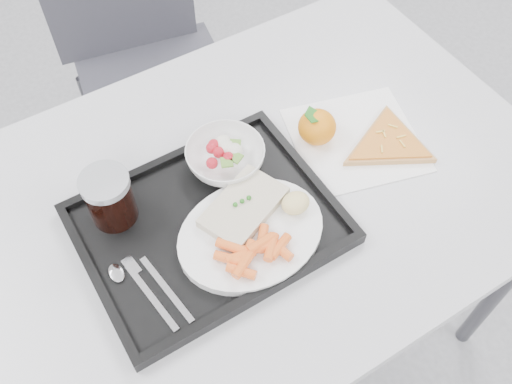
{
  "coord_description": "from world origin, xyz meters",
  "views": [
    {
      "loc": [
        -0.31,
        -0.25,
        1.65
      ],
      "look_at": [
        0.01,
        0.27,
        0.77
      ],
      "focal_mm": 40.0,
      "sensor_mm": 36.0,
      "label": 1
    }
  ],
  "objects_px": {
    "dinner_plate": "(251,234)",
    "pizza_slice": "(389,143)",
    "table": "(246,209)",
    "chair": "(142,49)",
    "cola_glass": "(109,197)",
    "tray": "(208,225)",
    "salad_bowl": "(225,157)",
    "tangerine": "(317,127)"
  },
  "relations": [
    {
      "from": "pizza_slice",
      "to": "table",
      "type": "bearing_deg",
      "value": 169.05
    },
    {
      "from": "table",
      "to": "dinner_plate",
      "type": "bearing_deg",
      "value": -116.19
    },
    {
      "from": "table",
      "to": "dinner_plate",
      "type": "height_order",
      "value": "dinner_plate"
    },
    {
      "from": "chair",
      "to": "cola_glass",
      "type": "xyz_separation_m",
      "value": [
        -0.31,
        -0.64,
        0.28
      ]
    },
    {
      "from": "tray",
      "to": "dinner_plate",
      "type": "height_order",
      "value": "dinner_plate"
    },
    {
      "from": "chair",
      "to": "tray",
      "type": "height_order",
      "value": "chair"
    },
    {
      "from": "salad_bowl",
      "to": "tray",
      "type": "bearing_deg",
      "value": -133.58
    },
    {
      "from": "tangerine",
      "to": "dinner_plate",
      "type": "bearing_deg",
      "value": -150.16
    },
    {
      "from": "table",
      "to": "dinner_plate",
      "type": "xyz_separation_m",
      "value": [
        -0.05,
        -0.1,
        0.09
      ]
    },
    {
      "from": "salad_bowl",
      "to": "tangerine",
      "type": "relative_size",
      "value": 1.73
    },
    {
      "from": "chair",
      "to": "cola_glass",
      "type": "distance_m",
      "value": 0.77
    },
    {
      "from": "tray",
      "to": "table",
      "type": "bearing_deg",
      "value": 19.87
    },
    {
      "from": "salad_bowl",
      "to": "pizza_slice",
      "type": "distance_m",
      "value": 0.33
    },
    {
      "from": "table",
      "to": "tangerine",
      "type": "bearing_deg",
      "value": 10.65
    },
    {
      "from": "salad_bowl",
      "to": "pizza_slice",
      "type": "relative_size",
      "value": 0.66
    },
    {
      "from": "tray",
      "to": "cola_glass",
      "type": "height_order",
      "value": "cola_glass"
    },
    {
      "from": "table",
      "to": "tray",
      "type": "relative_size",
      "value": 2.67
    },
    {
      "from": "dinner_plate",
      "to": "tangerine",
      "type": "relative_size",
      "value": 3.07
    },
    {
      "from": "dinner_plate",
      "to": "tangerine",
      "type": "height_order",
      "value": "tangerine"
    },
    {
      "from": "table",
      "to": "cola_glass",
      "type": "height_order",
      "value": "cola_glass"
    },
    {
      "from": "dinner_plate",
      "to": "tangerine",
      "type": "xyz_separation_m",
      "value": [
        0.24,
        0.14,
        0.01
      ]
    },
    {
      "from": "table",
      "to": "chair",
      "type": "relative_size",
      "value": 1.29
    },
    {
      "from": "tray",
      "to": "salad_bowl",
      "type": "relative_size",
      "value": 2.96
    },
    {
      "from": "tray",
      "to": "salad_bowl",
      "type": "height_order",
      "value": "salad_bowl"
    },
    {
      "from": "chair",
      "to": "salad_bowl",
      "type": "height_order",
      "value": "chair"
    },
    {
      "from": "chair",
      "to": "pizza_slice",
      "type": "bearing_deg",
      "value": -73.68
    },
    {
      "from": "cola_glass",
      "to": "pizza_slice",
      "type": "bearing_deg",
      "value": -13.27
    },
    {
      "from": "table",
      "to": "salad_bowl",
      "type": "relative_size",
      "value": 7.89
    },
    {
      "from": "cola_glass",
      "to": "tangerine",
      "type": "distance_m",
      "value": 0.43
    },
    {
      "from": "chair",
      "to": "tray",
      "type": "xyz_separation_m",
      "value": [
        -0.18,
        -0.75,
        0.22
      ]
    },
    {
      "from": "dinner_plate",
      "to": "pizza_slice",
      "type": "height_order",
      "value": "dinner_plate"
    },
    {
      "from": "cola_glass",
      "to": "tray",
      "type": "bearing_deg",
      "value": -37.96
    },
    {
      "from": "dinner_plate",
      "to": "salad_bowl",
      "type": "xyz_separation_m",
      "value": [
        0.04,
        0.16,
        0.01
      ]
    },
    {
      "from": "chair",
      "to": "cola_glass",
      "type": "relative_size",
      "value": 8.61
    },
    {
      "from": "dinner_plate",
      "to": "tangerine",
      "type": "distance_m",
      "value": 0.28
    },
    {
      "from": "cola_glass",
      "to": "pizza_slice",
      "type": "height_order",
      "value": "cola_glass"
    },
    {
      "from": "tangerine",
      "to": "pizza_slice",
      "type": "xyz_separation_m",
      "value": [
        0.11,
        -0.09,
        -0.02
      ]
    },
    {
      "from": "table",
      "to": "tray",
      "type": "bearing_deg",
      "value": -160.13
    },
    {
      "from": "table",
      "to": "pizza_slice",
      "type": "distance_m",
      "value": 0.32
    },
    {
      "from": "table",
      "to": "chair",
      "type": "height_order",
      "value": "chair"
    },
    {
      "from": "tray",
      "to": "pizza_slice",
      "type": "height_order",
      "value": "tray"
    },
    {
      "from": "table",
      "to": "salad_bowl",
      "type": "height_order",
      "value": "salad_bowl"
    }
  ]
}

